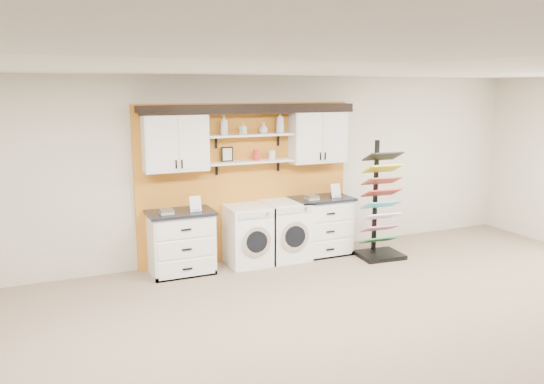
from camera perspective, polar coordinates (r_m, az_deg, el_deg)
name	(u,v)px	position (r m, az deg, el deg)	size (l,w,h in m)	color
floor	(403,381)	(5.24, 13.95, -19.09)	(10.00, 10.00, 0.00)	gray
ceiling	(420,64)	(4.55, 15.61, 13.15)	(10.00, 10.00, 0.00)	white
wall_back	(246,169)	(8.15, -2.83, 2.54)	(10.00, 10.00, 0.00)	beige
accent_panel	(247,182)	(8.15, -2.73, 1.11)	(3.40, 0.07, 2.40)	#C17621
upper_cabinet_left	(175,141)	(7.57, -10.37, 5.38)	(0.90, 0.35, 0.84)	white
upper_cabinet_right	(318,136)	(8.38, 4.93, 6.04)	(0.90, 0.35, 0.84)	white
shelf_lower	(250,162)	(7.95, -2.33, 3.27)	(1.32, 0.28, 0.03)	white
shelf_upper	(250,135)	(7.91, -2.35, 6.14)	(1.32, 0.28, 0.03)	white
crown_molding	(250,108)	(7.90, -2.41, 9.03)	(3.30, 0.41, 0.13)	black
picture_frame	(227,154)	(7.86, -4.85, 4.07)	(0.18, 0.02, 0.22)	black
canister_red	(257,155)	(7.98, -1.67, 3.99)	(0.11, 0.11, 0.16)	red
canister_cream	(272,155)	(8.07, -0.01, 4.01)	(0.10, 0.10, 0.14)	silver
base_cabinet_left	(181,242)	(7.69, -9.74, -5.33)	(0.93, 0.66, 0.91)	white
base_cabinet_right	(321,226)	(8.49, 5.26, -3.62)	(0.94, 0.66, 0.92)	white
washer	(248,235)	(7.98, -2.56, -4.64)	(0.64, 0.71, 0.89)	white
dryer	(285,230)	(8.21, 1.45, -4.12)	(0.65, 0.71, 0.91)	white
sample_rack	(380,222)	(8.45, 11.54, -3.16)	(0.70, 0.60, 1.83)	black
soap_bottle_a	(224,125)	(7.76, -5.17, 7.20)	(0.11, 0.11, 0.29)	silver
soap_bottle_b	(243,128)	(7.86, -3.14, 6.84)	(0.08, 0.08, 0.17)	silver
soap_bottle_c	(263,128)	(7.98, -0.93, 6.89)	(0.13, 0.13, 0.16)	silver
soap_bottle_d	(280,122)	(8.08, 0.88, 7.53)	(0.13, 0.13, 0.33)	silver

